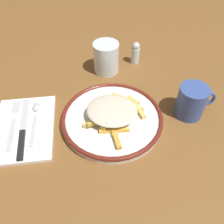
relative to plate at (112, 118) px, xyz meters
The scene contains 10 objects.
ground_plane 0.01m from the plate, ahead, with size 2.60×2.60×0.00m, color brown.
plate is the anchor object (origin of this frame).
fries_heap 0.02m from the plate, ahead, with size 0.17×0.19×0.04m.
napkin 0.24m from the plate, behind, with size 0.16×0.22×0.01m, color white.
fork 0.27m from the plate, behind, with size 0.02×0.18×0.01m.
knife 0.24m from the plate, behind, with size 0.03×0.21×0.01m.
spoon 0.21m from the plate, behind, with size 0.02×0.15×0.01m.
water_glass 0.24m from the plate, 87.95° to the left, with size 0.08×0.08×0.10m, color silver.
coffee_mug 0.22m from the plate, ahead, with size 0.11×0.08×0.09m.
salt_shaker 0.29m from the plate, 67.00° to the left, with size 0.03×0.03×0.08m.
Camera 1 is at (-0.05, -0.42, 0.49)m, focal length 37.45 mm.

